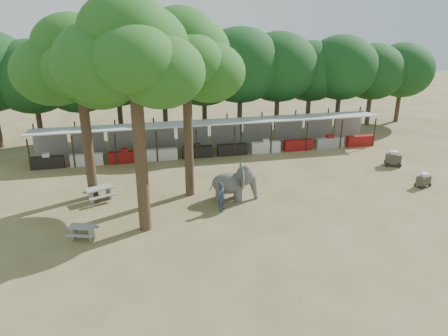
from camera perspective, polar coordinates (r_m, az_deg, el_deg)
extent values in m
plane|color=brown|center=(23.35, 5.09, -8.69)|extent=(100.00, 100.00, 0.00)
cube|color=#B0B2B8|center=(35.09, -1.56, 5.99)|extent=(28.00, 2.99, 0.39)
cylinder|color=#2D2319|center=(34.17, -22.31, 1.72)|extent=(0.12, 0.12, 2.40)
cylinder|color=#2D2319|center=(36.66, -21.73, 3.36)|extent=(0.12, 0.12, 2.80)
cube|color=black|center=(34.64, -22.09, 0.68)|extent=(2.38, 0.50, 0.90)
cube|color=gray|center=(36.72, -21.66, 2.74)|extent=(2.52, 0.12, 2.00)
cylinder|color=#2D2319|center=(33.77, -17.65, 2.10)|extent=(0.12, 0.12, 2.40)
cylinder|color=#2D2319|center=(36.28, -17.37, 3.73)|extent=(0.12, 0.12, 2.80)
cube|color=silver|center=(34.24, -17.49, 1.04)|extent=(2.38, 0.50, 0.90)
cube|color=gray|center=(36.35, -17.31, 3.10)|extent=(2.52, 0.12, 2.00)
cylinder|color=#2D2319|center=(33.60, -12.91, 2.47)|extent=(0.12, 0.12, 2.40)
cylinder|color=#2D2319|center=(36.12, -12.95, 4.08)|extent=(0.12, 0.12, 2.80)
cube|color=maroon|center=(34.07, -12.81, 1.40)|extent=(2.38, 0.50, 0.90)
cube|color=gray|center=(36.19, -12.90, 3.46)|extent=(2.52, 0.12, 2.00)
cylinder|color=#2D2319|center=(33.66, -8.14, 2.83)|extent=(0.12, 0.12, 2.40)
cylinder|color=#2D2319|center=(36.18, -8.51, 4.42)|extent=(0.12, 0.12, 2.80)
cube|color=silver|center=(34.13, -8.12, 1.76)|extent=(2.38, 0.50, 0.90)
cube|color=gray|center=(36.24, -8.47, 3.79)|extent=(2.52, 0.12, 2.00)
cylinder|color=#2D2319|center=(33.95, -3.43, 3.17)|extent=(0.12, 0.12, 2.40)
cylinder|color=#2D2319|center=(36.45, -4.11, 4.72)|extent=(0.12, 0.12, 2.80)
cube|color=black|center=(34.42, -3.47, 2.10)|extent=(2.38, 0.50, 0.90)
cube|color=gray|center=(36.52, -4.09, 4.09)|extent=(2.52, 0.12, 2.00)
cylinder|color=#2D2319|center=(34.47, 1.18, 3.47)|extent=(0.12, 0.12, 2.40)
cylinder|color=#2D2319|center=(36.93, 0.20, 4.99)|extent=(0.12, 0.12, 2.80)
cube|color=black|center=(34.93, 1.07, 2.42)|extent=(2.38, 0.50, 0.90)
cube|color=gray|center=(37.00, 0.22, 4.37)|extent=(2.52, 0.12, 2.00)
cylinder|color=#2D2319|center=(35.20, 5.62, 3.75)|extent=(0.12, 0.12, 2.40)
cylinder|color=#2D2319|center=(37.62, 4.39, 5.22)|extent=(0.12, 0.12, 2.80)
cube|color=silver|center=(35.65, 5.46, 2.71)|extent=(2.38, 0.50, 0.90)
cube|color=gray|center=(37.68, 4.39, 4.62)|extent=(2.52, 0.12, 2.00)
cylinder|color=#2D2319|center=(36.14, 9.87, 3.99)|extent=(0.12, 0.12, 2.40)
cylinder|color=#2D2319|center=(38.50, 8.40, 5.42)|extent=(0.12, 0.12, 2.80)
cube|color=maroon|center=(36.58, 9.65, 2.97)|extent=(2.38, 0.50, 0.90)
cube|color=gray|center=(38.56, 8.40, 4.83)|extent=(2.52, 0.12, 2.00)
cylinder|color=#2D2319|center=(37.26, 13.88, 4.19)|extent=(0.12, 0.12, 2.40)
cylinder|color=#2D2319|center=(39.55, 12.22, 5.58)|extent=(0.12, 0.12, 2.80)
cube|color=gray|center=(37.69, 13.62, 3.21)|extent=(2.38, 0.50, 0.90)
cube|color=gray|center=(39.61, 12.21, 5.01)|extent=(2.52, 0.12, 2.00)
cylinder|color=#2D2319|center=(38.56, 17.64, 4.37)|extent=(0.12, 0.12, 2.40)
cylinder|color=#2D2319|center=(40.78, 15.83, 5.72)|extent=(0.12, 0.12, 2.80)
cube|color=maroon|center=(38.97, 17.34, 3.42)|extent=(2.38, 0.50, 0.90)
cube|color=gray|center=(40.83, 15.81, 5.16)|extent=(2.52, 0.12, 2.00)
cylinder|color=#332316|center=(27.35, -17.62, 5.28)|extent=(0.60, 0.60, 9.20)
cone|color=#332316|center=(26.57, -18.72, 14.87)|extent=(0.57, 0.57, 2.88)
ellipsoid|color=#174B13|center=(27.19, -21.31, 11.72)|extent=(4.80, 4.80, 3.94)
ellipsoid|color=#174B13|center=(26.09, -15.73, 11.13)|extent=(4.20, 4.20, 3.44)
ellipsoid|color=#174B13|center=(27.71, -17.90, 13.53)|extent=(5.20, 5.20, 4.26)
ellipsoid|color=#174B13|center=(25.40, -18.71, 12.18)|extent=(3.80, 3.80, 3.12)
ellipsoid|color=#174B13|center=(26.80, -19.35, 14.88)|extent=(4.40, 4.40, 3.61)
cylinder|color=#332316|center=(22.24, -11.03, 4.05)|extent=(0.64, 0.64, 10.40)
cone|color=#332316|center=(21.36, -12.02, 17.52)|extent=(0.61, 0.61, 3.25)
ellipsoid|color=#174B13|center=(21.82, -15.49, 13.17)|extent=(4.80, 4.80, 3.94)
ellipsoid|color=#174B13|center=(21.01, -8.24, 12.32)|extent=(4.20, 4.20, 3.44)
ellipsoid|color=#174B13|center=(22.53, -11.36, 15.26)|extent=(5.20, 5.20, 4.26)
ellipsoid|color=#174B13|center=(20.17, -11.67, 13.78)|extent=(3.80, 3.80, 3.12)
ellipsoid|color=#174B13|center=(21.57, -12.83, 17.06)|extent=(4.40, 4.40, 3.61)
cylinder|color=#332316|center=(26.41, -4.74, 6.11)|extent=(0.56, 0.56, 9.60)
cone|color=#332316|center=(25.62, -5.06, 16.55)|extent=(0.53, 0.53, 3.00)
ellipsoid|color=#174B13|center=(25.92, -8.20, 13.27)|extent=(4.80, 4.80, 3.94)
ellipsoid|color=#174B13|center=(25.42, -2.00, 12.41)|extent=(4.20, 4.20, 3.44)
ellipsoid|color=#174B13|center=(26.81, -4.89, 14.94)|extent=(5.20, 5.20, 4.26)
ellipsoid|color=#174B13|center=(24.45, -4.56, 13.68)|extent=(3.80, 3.80, 3.12)
ellipsoid|color=#174B13|center=(25.78, -5.81, 16.47)|extent=(4.40, 4.40, 3.61)
cylinder|color=#332316|center=(40.85, -26.72, 4.98)|extent=(0.44, 0.44, 3.74)
cylinder|color=#332316|center=(40.13, -22.12, 5.43)|extent=(0.44, 0.44, 3.74)
ellipsoid|color=black|center=(39.42, -22.84, 10.54)|extent=(6.46, 5.95, 5.61)
cylinder|color=#332316|center=(39.69, -17.37, 5.86)|extent=(0.44, 0.44, 3.74)
ellipsoid|color=black|center=(38.97, -17.95, 11.05)|extent=(6.46, 5.95, 5.61)
cylinder|color=#332316|center=(39.52, -12.54, 6.25)|extent=(0.44, 0.44, 3.74)
ellipsoid|color=black|center=(38.79, -12.97, 11.48)|extent=(6.46, 5.95, 5.61)
cylinder|color=#332316|center=(39.63, -7.70, 6.60)|extent=(0.44, 0.44, 3.74)
ellipsoid|color=black|center=(38.91, -7.96, 11.82)|extent=(6.46, 5.95, 5.61)
cylinder|color=#332316|center=(40.02, -2.91, 6.90)|extent=(0.44, 0.44, 3.74)
ellipsoid|color=black|center=(39.31, -3.01, 12.08)|extent=(6.46, 5.95, 5.61)
cylinder|color=#332316|center=(40.68, 1.76, 7.15)|extent=(0.44, 0.44, 3.74)
ellipsoid|color=black|center=(39.98, 1.82, 12.25)|extent=(6.46, 5.95, 5.61)
cylinder|color=#332316|center=(41.60, 6.25, 7.34)|extent=(0.44, 0.44, 3.74)
ellipsoid|color=black|center=(40.91, 6.46, 12.32)|extent=(6.46, 5.95, 5.61)
cylinder|color=#332316|center=(42.76, 10.53, 7.48)|extent=(0.44, 0.44, 3.74)
ellipsoid|color=black|center=(42.09, 10.86, 12.33)|extent=(6.46, 5.95, 5.61)
cylinder|color=#332316|center=(44.14, 14.57, 7.58)|extent=(0.44, 0.44, 3.74)
ellipsoid|color=black|center=(43.49, 15.01, 12.26)|extent=(6.46, 5.95, 5.61)
cylinder|color=#332316|center=(45.72, 18.34, 7.64)|extent=(0.44, 0.44, 3.74)
ellipsoid|color=black|center=(45.10, 18.87, 12.15)|extent=(6.46, 5.95, 5.61)
cylinder|color=#332316|center=(47.49, 21.85, 7.66)|extent=(0.44, 0.44, 3.74)
ellipsoid|color=black|center=(46.88, 22.46, 12.00)|extent=(6.46, 5.95, 5.61)
ellipsoid|color=#484545|center=(26.80, 0.62, -1.99)|extent=(2.25, 1.54, 1.34)
cylinder|color=#484545|center=(26.69, -0.57, -3.30)|extent=(0.55, 0.55, 1.13)
cylinder|color=#484545|center=(27.27, -0.62, -2.75)|extent=(0.55, 0.55, 1.13)
cylinder|color=#484545|center=(26.75, 1.88, -3.25)|extent=(0.55, 0.55, 1.13)
cylinder|color=#484545|center=(27.33, 1.77, -2.70)|extent=(0.55, 0.55, 1.13)
ellipsoid|color=#484545|center=(26.69, 2.73, -1.00)|extent=(1.29, 1.10, 1.24)
ellipsoid|color=#484545|center=(26.10, 2.44, -1.43)|extent=(0.36, 1.04, 1.28)
ellipsoid|color=#484545|center=(27.22, 2.22, -0.47)|extent=(0.36, 1.04, 1.28)
cone|color=#484545|center=(27.08, 3.98, -2.66)|extent=(0.59, 0.59, 1.41)
imported|color=#26384C|center=(25.49, -0.28, -3.73)|extent=(0.72, 0.76, 1.76)
cube|color=gray|center=(23.85, -18.04, -7.27)|extent=(1.49, 1.02, 0.05)
cube|color=gray|center=(24.18, -18.95, -7.89)|extent=(0.25, 0.55, 0.64)
cube|color=gray|center=(23.83, -16.93, -8.07)|extent=(0.25, 0.55, 0.64)
cube|color=gray|center=(23.57, -18.42, -8.41)|extent=(1.37, 0.63, 0.05)
cube|color=gray|center=(24.37, -17.53, -7.30)|extent=(1.37, 0.63, 0.05)
cube|color=gray|center=(27.86, -16.00, -2.55)|extent=(1.84, 1.35, 0.07)
cube|color=gray|center=(27.88, -16.98, -3.58)|extent=(0.36, 0.66, 0.78)
cube|color=gray|center=(28.18, -14.85, -3.08)|extent=(0.36, 0.66, 0.78)
cube|color=gray|center=(27.46, -15.50, -3.62)|extent=(1.65, 0.89, 0.06)
cube|color=gray|center=(28.53, -16.34, -2.76)|extent=(1.65, 0.89, 0.06)
cube|color=#362D23|center=(31.74, 24.60, -1.49)|extent=(1.01, 0.80, 0.62)
cylinder|color=black|center=(31.42, 24.58, -2.32)|extent=(0.27, 0.14, 0.27)
cylinder|color=black|center=(31.99, 25.31, -2.04)|extent=(0.27, 0.14, 0.27)
cylinder|color=black|center=(31.72, 23.72, -1.98)|extent=(0.27, 0.14, 0.27)
cylinder|color=black|center=(32.28, 24.46, -1.71)|extent=(0.27, 0.14, 0.27)
cube|color=silver|center=(31.61, 24.71, -0.82)|extent=(0.54, 0.48, 0.22)
cube|color=#362D23|center=(34.93, 21.24, 1.11)|extent=(1.24, 1.03, 0.75)
cylinder|color=black|center=(34.65, 20.54, 0.39)|extent=(0.32, 0.19, 0.32)
cylinder|color=black|center=(34.79, 21.93, 0.28)|extent=(0.32, 0.19, 0.32)
cylinder|color=black|center=(35.31, 20.40, 0.78)|extent=(0.32, 0.19, 0.32)
cylinder|color=black|center=(35.45, 21.76, 0.67)|extent=(0.32, 0.19, 0.32)
cube|color=silver|center=(34.78, 21.34, 1.85)|extent=(0.67, 0.61, 0.27)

